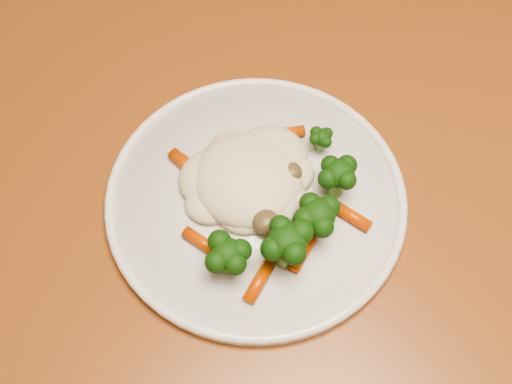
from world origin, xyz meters
TOP-DOWN VIEW (x-y plane):
  - dining_table at (0.20, 0.32)m, footprint 1.52×1.23m
  - plate at (0.19, 0.36)m, footprint 0.29×0.29m
  - meal at (0.19, 0.35)m, footprint 0.19×0.19m

SIDE VIEW (x-z plane):
  - dining_table at x=0.20m, z-range 0.29..1.04m
  - plate at x=0.19m, z-range 0.75..0.76m
  - meal at x=0.19m, z-range 0.76..0.81m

